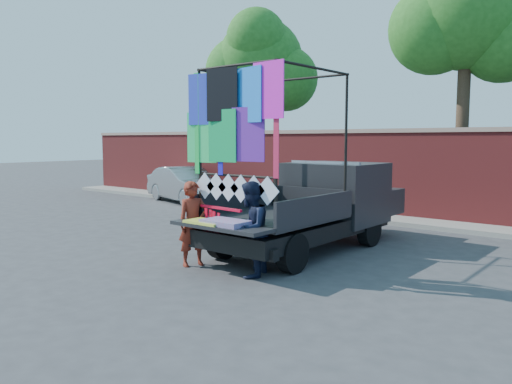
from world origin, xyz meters
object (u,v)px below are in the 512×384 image
Objects in this scene: sedan at (186,185)px; man at (251,229)px; pickup_truck at (321,205)px; woman at (193,224)px.

man is at bearing -111.27° from sedan.
pickup_truck is 2.88m from man.
woman is 0.96× the size of man.
woman is 1.28m from man.
pickup_truck is at bearing 5.16° from woman.
woman is at bearing -106.28° from pickup_truck.
sedan is (-7.89, 3.27, -0.25)m from pickup_truck.
sedan is at bearing 157.47° from pickup_truck.
man reaches higher than sedan.
pickup_truck is at bearing 167.29° from man.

